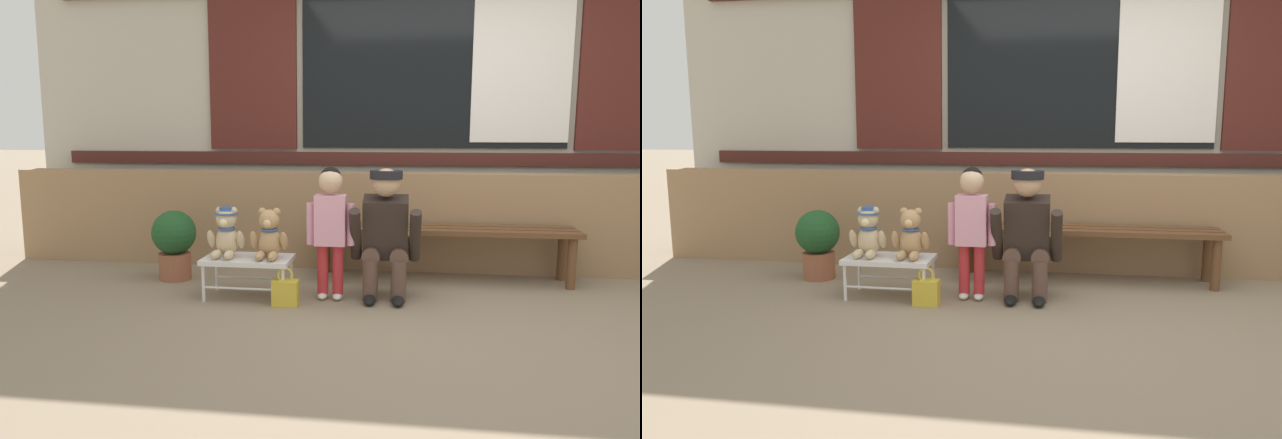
{
  "view_description": "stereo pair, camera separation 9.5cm",
  "coord_description": "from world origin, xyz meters",
  "views": [
    {
      "loc": [
        -0.26,
        -3.62,
        1.21
      ],
      "look_at": [
        -0.86,
        0.61,
        0.55
      ],
      "focal_mm": 32.33,
      "sensor_mm": 36.0,
      "label": 1
    },
    {
      "loc": [
        -0.16,
        -3.61,
        1.21
      ],
      "look_at": [
        -0.86,
        0.61,
        0.55
      ],
      "focal_mm": 32.33,
      "sensor_mm": 36.0,
      "label": 2
    }
  ],
  "objects": [
    {
      "name": "handbag_on_ground",
      "position": [
        -1.05,
        0.2,
        0.1
      ],
      "size": [
        0.18,
        0.11,
        0.27
      ],
      "color": "gold",
      "rests_on": "ground"
    },
    {
      "name": "adult_crouching",
      "position": [
        -0.36,
        0.48,
        0.48
      ],
      "size": [
        0.5,
        0.49,
        0.95
      ],
      "color": "brown",
      "rests_on": "ground"
    },
    {
      "name": "shop_facade",
      "position": [
        0.0,
        1.94,
        1.71
      ],
      "size": [
        7.78,
        0.26,
        3.39
      ],
      "color": "#B7B2A3",
      "rests_on": "ground"
    },
    {
      "name": "small_display_bench",
      "position": [
        -1.36,
        0.36,
        0.27
      ],
      "size": [
        0.64,
        0.36,
        0.3
      ],
      "color": "silver",
      "rests_on": "ground"
    },
    {
      "name": "teddy_bear_with_hat",
      "position": [
        -1.52,
        0.36,
        0.47
      ],
      "size": [
        0.28,
        0.27,
        0.36
      ],
      "color": "#CCB289",
      "rests_on": "small_display_bench"
    },
    {
      "name": "ground_plane",
      "position": [
        0.0,
        0.0,
        0.0
      ],
      "size": [
        60.0,
        60.0,
        0.0
      ],
      "primitive_type": "plane",
      "color": "#84725B"
    },
    {
      "name": "wooden_bench_long",
      "position": [
        0.08,
        1.06,
        0.37
      ],
      "size": [
        2.1,
        0.4,
        0.44
      ],
      "color": "brown",
      "rests_on": "ground"
    },
    {
      "name": "brick_low_wall",
      "position": [
        0.0,
        1.43,
        0.42
      ],
      "size": [
        7.62,
        0.25,
        0.85
      ],
      "primitive_type": "cube",
      "color": "#997551",
      "rests_on": "ground"
    },
    {
      "name": "teddy_bear_plain",
      "position": [
        -1.2,
        0.36,
        0.46
      ],
      "size": [
        0.28,
        0.26,
        0.36
      ],
      "color": "tan",
      "rests_on": "small_display_bench"
    },
    {
      "name": "potted_plant",
      "position": [
        -2.09,
        0.78,
        0.32
      ],
      "size": [
        0.36,
        0.36,
        0.57
      ],
      "color": "brown",
      "rests_on": "ground"
    },
    {
      "name": "child_standing",
      "position": [
        -0.76,
        0.4,
        0.59
      ],
      "size": [
        0.35,
        0.18,
        0.96
      ],
      "color": "#B7282D",
      "rests_on": "ground"
    }
  ]
}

